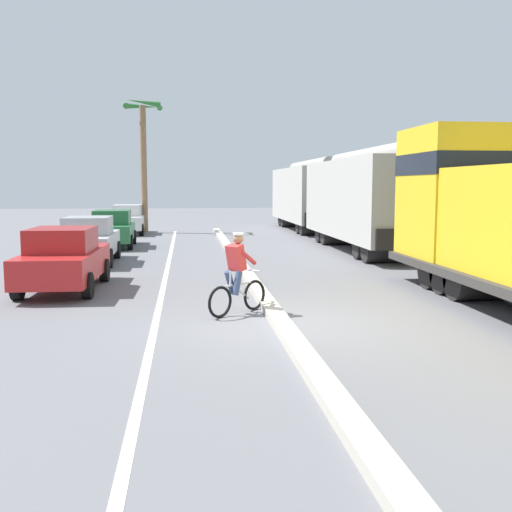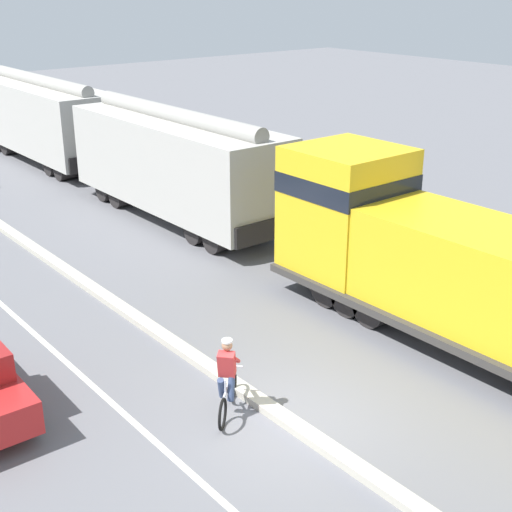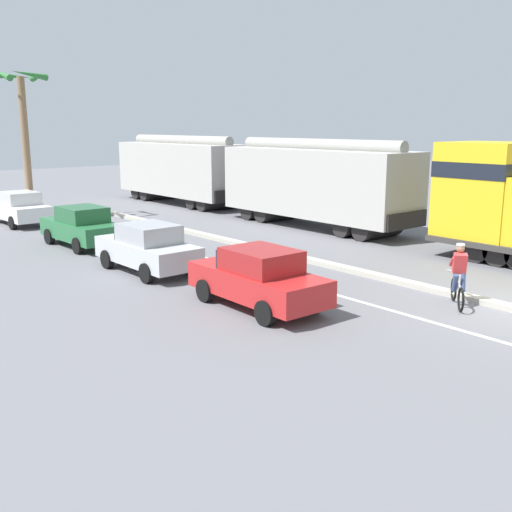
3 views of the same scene
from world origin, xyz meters
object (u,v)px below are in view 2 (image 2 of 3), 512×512
object	(u,v)px
locomotive	(450,270)
hopper_car_middle	(44,119)
hopper_car_lead	(176,164)
cyclist	(227,380)

from	to	relation	value
locomotive	hopper_car_middle	xyz separation A→B (m)	(0.00, 23.76, 0.28)
hopper_car_lead	cyclist	bearing A→B (deg)	-118.79
hopper_car_middle	cyclist	xyz separation A→B (m)	(-6.32, -23.09, -1.26)
locomotive	hopper_car_lead	world-z (taller)	locomotive
locomotive	cyclist	size ratio (longest dim) A/B	6.77
locomotive	hopper_car_lead	size ratio (longest dim) A/B	1.10
hopper_car_lead	hopper_car_middle	world-z (taller)	same
locomotive	hopper_car_lead	distance (m)	12.16
locomotive	hopper_car_lead	xyz separation A→B (m)	(0.00, 12.16, 0.28)
hopper_car_middle	locomotive	bearing A→B (deg)	-90.00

